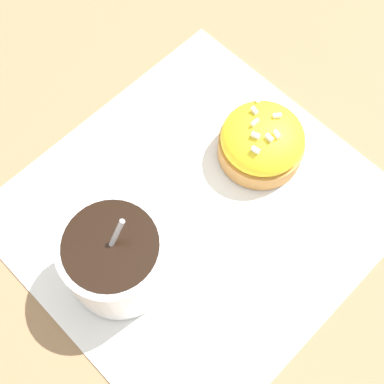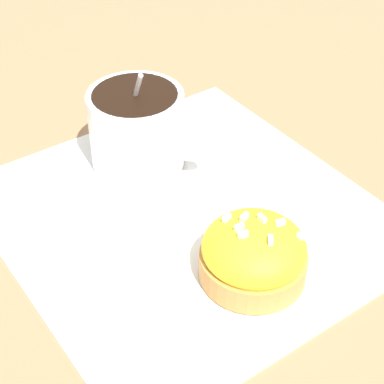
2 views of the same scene
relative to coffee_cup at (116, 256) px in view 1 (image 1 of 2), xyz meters
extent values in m
plane|color=#93704C|center=(0.08, -0.01, -0.04)|extent=(3.00, 3.00, 0.00)
cube|color=white|center=(0.08, -0.01, -0.04)|extent=(0.30, 0.28, 0.00)
cylinder|color=white|center=(0.00, 0.00, 0.00)|extent=(0.08, 0.08, 0.07)
cylinder|color=black|center=(0.00, 0.00, 0.02)|extent=(0.07, 0.07, 0.01)
torus|color=white|center=(0.04, 0.02, 0.00)|extent=(0.04, 0.03, 0.04)
ellipsoid|color=silver|center=(0.02, 0.00, -0.03)|extent=(0.03, 0.02, 0.01)
cylinder|color=silver|center=(-0.01, 0.00, 0.01)|extent=(0.05, 0.01, 0.08)
cylinder|color=#C18442|center=(0.16, -0.01, -0.03)|extent=(0.08, 0.08, 0.02)
ellipsoid|color=yellow|center=(0.16, -0.01, -0.01)|extent=(0.07, 0.07, 0.04)
cube|color=white|center=(0.14, -0.02, 0.01)|extent=(0.00, 0.01, 0.00)
cube|color=white|center=(0.16, -0.02, 0.01)|extent=(0.00, 0.01, 0.00)
cube|color=white|center=(0.15, -0.01, 0.01)|extent=(0.00, 0.01, 0.00)
cube|color=white|center=(0.18, -0.01, 0.01)|extent=(0.01, 0.01, 0.00)
cube|color=white|center=(0.17, 0.01, 0.01)|extent=(0.00, 0.01, 0.00)
cube|color=white|center=(0.16, -0.02, 0.01)|extent=(0.01, 0.01, 0.00)
cube|color=white|center=(0.18, 0.02, 0.00)|extent=(0.01, 0.01, 0.00)
cube|color=white|center=(0.16, 0.00, 0.01)|extent=(0.01, 0.00, 0.00)
camera|label=1|loc=(-0.05, -0.13, 0.40)|focal=50.00mm
camera|label=2|loc=(0.40, -0.23, 0.30)|focal=60.00mm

